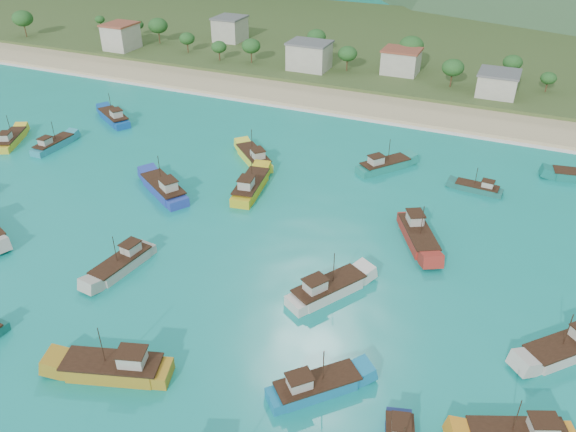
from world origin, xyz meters
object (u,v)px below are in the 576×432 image
at_px(boat_29, 418,236).
at_px(boat_7, 123,264).
at_px(boat_25, 164,189).
at_px(boat_23, 11,140).
at_px(boat_11, 254,158).
at_px(boat_32, 316,387).
at_px(boat_28, 567,349).
at_px(boat_5, 54,145).
at_px(boat_21, 114,118).
at_px(boat_19, 478,189).
at_px(boat_27, 384,166).
at_px(boat_10, 327,290).
at_px(boat_0, 251,187).
at_px(boat_22, 115,369).

bearing_deg(boat_29, boat_7, 4.20).
bearing_deg(boat_25, boat_23, 114.36).
distance_m(boat_11, boat_32, 59.00).
height_order(boat_7, boat_28, boat_28).
height_order(boat_5, boat_7, boat_7).
distance_m(boat_21, boat_32, 90.52).
relative_size(boat_5, boat_23, 0.91).
relative_size(boat_21, boat_29, 0.96).
xyz_separation_m(boat_19, boat_27, (-17.83, 1.67, 0.30)).
distance_m(boat_5, boat_32, 83.15).
height_order(boat_5, boat_29, boat_29).
relative_size(boat_5, boat_28, 0.93).
relative_size(boat_10, boat_25, 0.92).
bearing_deg(boat_32, boat_29, 128.51).
bearing_deg(boat_10, boat_11, 161.24).
height_order(boat_5, boat_21, boat_21).
distance_m(boat_0, boat_5, 46.31).
distance_m(boat_21, boat_23, 22.33).
bearing_deg(boat_5, boat_7, -35.16).
distance_m(boat_0, boat_23, 56.25).
relative_size(boat_21, boat_23, 1.07).
relative_size(boat_23, boat_32, 1.14).
relative_size(boat_0, boat_7, 1.16).
height_order(boat_10, boat_27, boat_10).
height_order(boat_23, boat_27, boat_27).
xyz_separation_m(boat_0, boat_27, (19.69, 18.15, -0.14)).
distance_m(boat_21, boat_28, 104.04).
bearing_deg(boat_10, boat_27, 125.68).
relative_size(boat_7, boat_21, 0.94).
xyz_separation_m(boat_25, boat_28, (66.35, -13.83, -0.11)).
bearing_deg(boat_21, boat_0, -80.19).
distance_m(boat_19, boat_21, 81.67).
distance_m(boat_10, boat_22, 28.83).
distance_m(boat_7, boat_28, 59.61).
bearing_deg(boat_11, boat_7, -139.85).
xyz_separation_m(boat_21, boat_29, (75.22, -21.11, 0.04)).
bearing_deg(boat_25, boat_28, -69.95).
bearing_deg(boat_29, boat_10, 36.63).
distance_m(boat_23, boat_27, 78.42).
bearing_deg(boat_29, boat_27, -91.26).
bearing_deg(boat_23, boat_32, -49.52).
bearing_deg(boat_0, boat_25, -161.94).
xyz_separation_m(boat_7, boat_25, (-7.17, 21.06, 0.21)).
bearing_deg(boat_28, boat_25, 32.01).
relative_size(boat_11, boat_22, 0.85).
bearing_deg(boat_32, boat_27, 142.42).
bearing_deg(boat_10, boat_7, -136.70).
bearing_deg(boat_0, boat_10, -53.07).
height_order(boat_27, boat_32, boat_27).
bearing_deg(boat_19, boat_11, 101.35).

